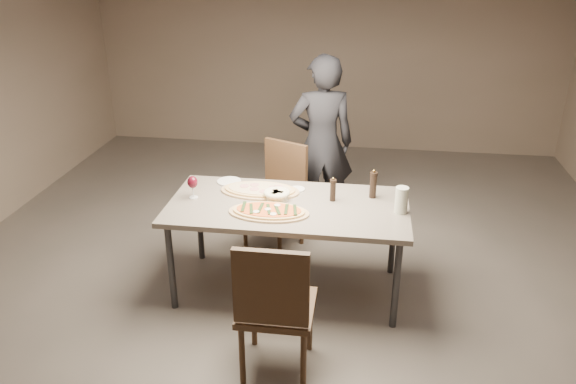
# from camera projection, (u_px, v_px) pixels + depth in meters

# --- Properties ---
(room) EXTENTS (7.00, 7.00, 7.00)m
(room) POSITION_uv_depth(u_px,v_px,m) (288.00, 121.00, 3.94)
(room) COLOR #625A54
(room) RESTS_ON ground
(dining_table) EXTENTS (1.80, 0.90, 0.75)m
(dining_table) POSITION_uv_depth(u_px,v_px,m) (288.00, 211.00, 4.23)
(dining_table) COLOR slate
(dining_table) RESTS_ON ground
(zucchini_pizza) EXTENTS (0.59, 0.33, 0.05)m
(zucchini_pizza) POSITION_uv_depth(u_px,v_px,m) (269.00, 211.00, 4.06)
(zucchini_pizza) COLOR tan
(zucchini_pizza) RESTS_ON dining_table
(ham_pizza) EXTENTS (0.62, 0.34, 0.04)m
(ham_pizza) POSITION_uv_depth(u_px,v_px,m) (260.00, 190.00, 4.41)
(ham_pizza) COLOR tan
(ham_pizza) RESTS_ON dining_table
(bread_basket) EXTENTS (0.20, 0.20, 0.07)m
(bread_basket) POSITION_uv_depth(u_px,v_px,m) (277.00, 194.00, 4.27)
(bread_basket) COLOR beige
(bread_basket) RESTS_ON dining_table
(oil_dish) EXTENTS (0.12, 0.12, 0.01)m
(oil_dish) POSITION_uv_depth(u_px,v_px,m) (297.00, 189.00, 4.44)
(oil_dish) COLOR white
(oil_dish) RESTS_ON dining_table
(pepper_mill_left) EXTENTS (0.05, 0.05, 0.19)m
(pepper_mill_left) POSITION_uv_depth(u_px,v_px,m) (333.00, 190.00, 4.23)
(pepper_mill_left) COLOR black
(pepper_mill_left) RESTS_ON dining_table
(pepper_mill_right) EXTENTS (0.06, 0.06, 0.23)m
(pepper_mill_right) POSITION_uv_depth(u_px,v_px,m) (373.00, 184.00, 4.28)
(pepper_mill_right) COLOR black
(pepper_mill_right) RESTS_ON dining_table
(carafe) EXTENTS (0.09, 0.09, 0.20)m
(carafe) POSITION_uv_depth(u_px,v_px,m) (401.00, 200.00, 4.04)
(carafe) COLOR silver
(carafe) RESTS_ON dining_table
(wine_glass) EXTENTS (0.08, 0.08, 0.18)m
(wine_glass) POSITION_uv_depth(u_px,v_px,m) (193.00, 183.00, 4.27)
(wine_glass) COLOR silver
(wine_glass) RESTS_ON dining_table
(side_plate) EXTENTS (0.20, 0.20, 0.01)m
(side_plate) POSITION_uv_depth(u_px,v_px,m) (229.00, 181.00, 4.59)
(side_plate) COLOR white
(side_plate) RESTS_ON dining_table
(chair_near) EXTENTS (0.47, 0.47, 0.98)m
(chair_near) POSITION_uv_depth(u_px,v_px,m) (275.00, 303.00, 3.39)
(chair_near) COLOR #422D1C
(chair_near) RESTS_ON ground
(chair_far) EXTENTS (0.60, 0.60, 0.95)m
(chair_far) POSITION_uv_depth(u_px,v_px,m) (279.00, 190.00, 4.99)
(chair_far) COLOR #422D1C
(chair_far) RESTS_ON ground
(diner) EXTENTS (0.69, 0.53, 1.67)m
(diner) POSITION_uv_depth(u_px,v_px,m) (322.00, 144.00, 5.22)
(diner) COLOR black
(diner) RESTS_ON ground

